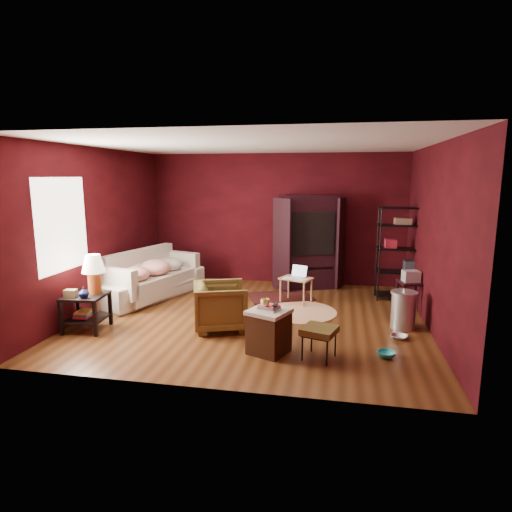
{
  "coord_description": "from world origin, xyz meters",
  "views": [
    {
      "loc": [
        1.34,
        -6.7,
        2.31
      ],
      "look_at": [
        0.0,
        0.2,
        1.0
      ],
      "focal_mm": 30.0,
      "sensor_mm": 36.0,
      "label": 1
    }
  ],
  "objects_px": {
    "hamper": "(269,330)",
    "side_table": "(90,285)",
    "laptop_desk": "(296,280)",
    "sofa": "(149,275)",
    "wire_shelving": "(402,249)",
    "armchair": "(220,304)",
    "tv_armoire": "(308,240)"
  },
  "relations": [
    {
      "from": "wire_shelving",
      "to": "armchair",
      "type": "bearing_deg",
      "value": -146.07
    },
    {
      "from": "sofa",
      "to": "tv_armoire",
      "type": "relative_size",
      "value": 1.17
    },
    {
      "from": "armchair",
      "to": "laptop_desk",
      "type": "relative_size",
      "value": 1.15
    },
    {
      "from": "hamper",
      "to": "wire_shelving",
      "type": "height_order",
      "value": "wire_shelving"
    },
    {
      "from": "armchair",
      "to": "laptop_desk",
      "type": "height_order",
      "value": "armchair"
    },
    {
      "from": "wire_shelving",
      "to": "tv_armoire",
      "type": "bearing_deg",
      "value": 159.06
    },
    {
      "from": "wire_shelving",
      "to": "sofa",
      "type": "bearing_deg",
      "value": -173.27
    },
    {
      "from": "hamper",
      "to": "tv_armoire",
      "type": "bearing_deg",
      "value": 85.98
    },
    {
      "from": "armchair",
      "to": "wire_shelving",
      "type": "bearing_deg",
      "value": -72.51
    },
    {
      "from": "side_table",
      "to": "laptop_desk",
      "type": "distance_m",
      "value": 3.55
    },
    {
      "from": "armchair",
      "to": "laptop_desk",
      "type": "xyz_separation_m",
      "value": [
        1.01,
        1.59,
        0.03
      ]
    },
    {
      "from": "armchair",
      "to": "hamper",
      "type": "xyz_separation_m",
      "value": [
        0.88,
        -0.77,
        -0.09
      ]
    },
    {
      "from": "side_table",
      "to": "tv_armoire",
      "type": "bearing_deg",
      "value": 45.75
    },
    {
      "from": "hamper",
      "to": "side_table",
      "type": "bearing_deg",
      "value": 172.23
    },
    {
      "from": "armchair",
      "to": "wire_shelving",
      "type": "xyz_separation_m",
      "value": [
        2.91,
        2.19,
        0.57
      ]
    },
    {
      "from": "sofa",
      "to": "side_table",
      "type": "distance_m",
      "value": 1.78
    },
    {
      "from": "sofa",
      "to": "laptop_desk",
      "type": "xyz_separation_m",
      "value": [
        2.81,
        0.21,
        -0.02
      ]
    },
    {
      "from": "side_table",
      "to": "wire_shelving",
      "type": "distance_m",
      "value": 5.49
    },
    {
      "from": "sofa",
      "to": "wire_shelving",
      "type": "xyz_separation_m",
      "value": [
        4.71,
        0.81,
        0.52
      ]
    },
    {
      "from": "tv_armoire",
      "to": "hamper",
      "type": "bearing_deg",
      "value": -113.73
    },
    {
      "from": "side_table",
      "to": "hamper",
      "type": "bearing_deg",
      "value": -7.77
    },
    {
      "from": "laptop_desk",
      "to": "hamper",
      "type": "bearing_deg",
      "value": -71.51
    },
    {
      "from": "armchair",
      "to": "side_table",
      "type": "bearing_deg",
      "value": 81.7
    },
    {
      "from": "sofa",
      "to": "laptop_desk",
      "type": "relative_size",
      "value": 3.32
    },
    {
      "from": "laptop_desk",
      "to": "tv_armoire",
      "type": "distance_m",
      "value": 1.32
    },
    {
      "from": "armchair",
      "to": "side_table",
      "type": "height_order",
      "value": "side_table"
    },
    {
      "from": "hamper",
      "to": "laptop_desk",
      "type": "bearing_deg",
      "value": 86.9
    },
    {
      "from": "sofa",
      "to": "wire_shelving",
      "type": "distance_m",
      "value": 4.81
    },
    {
      "from": "armchair",
      "to": "tv_armoire",
      "type": "bearing_deg",
      "value": -41.58
    },
    {
      "from": "side_table",
      "to": "wire_shelving",
      "type": "height_order",
      "value": "wire_shelving"
    },
    {
      "from": "hamper",
      "to": "laptop_desk",
      "type": "height_order",
      "value": "laptop_desk"
    },
    {
      "from": "side_table",
      "to": "tv_armoire",
      "type": "distance_m",
      "value": 4.4
    }
  ]
}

